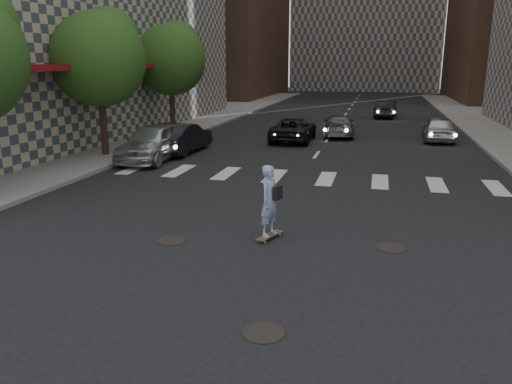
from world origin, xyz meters
TOP-DOWN VIEW (x-y plane):
  - ground at (0.00, 0.00)m, footprint 160.00×160.00m
  - sidewalk_left at (-14.50, 20.00)m, footprint 13.00×80.00m
  - tree_b at (-9.45, 11.14)m, footprint 4.20×4.20m
  - tree_c at (-9.45, 19.14)m, footprint 4.20×4.20m
  - manhole_a at (1.20, -2.50)m, footprint 0.70×0.70m
  - manhole_b at (-2.00, 1.20)m, footprint 0.70×0.70m
  - manhole_c at (3.30, 2.00)m, footprint 0.70×0.70m
  - skateboarder at (0.33, 1.95)m, footprint 0.64×0.97m
  - silver_sedan at (-7.00, 10.80)m, footprint 2.09×4.90m
  - traffic_car_a at (-6.50, 13.00)m, footprint 1.68×4.50m
  - traffic_car_b at (0.50, 20.56)m, footprint 2.23×4.57m
  - traffic_car_c at (-1.82, 18.00)m, footprint 2.19×4.69m
  - traffic_car_d at (6.11, 20.00)m, footprint 1.81×4.19m
  - traffic_car_e at (3.28, 32.00)m, footprint 1.87×4.34m

SIDE VIEW (x-z plane):
  - ground at x=0.00m, z-range 0.00..0.00m
  - manhole_a at x=1.20m, z-range 0.00..0.02m
  - manhole_b at x=-2.00m, z-range 0.00..0.02m
  - manhole_c at x=3.30m, z-range 0.00..0.02m
  - sidewalk_left at x=-14.50m, z-range 0.00..0.15m
  - traffic_car_b at x=0.50m, z-range 0.00..1.28m
  - traffic_car_c at x=-1.82m, z-range 0.00..1.30m
  - traffic_car_e at x=3.28m, z-range 0.00..1.39m
  - traffic_car_d at x=6.11m, z-range 0.00..1.41m
  - traffic_car_a at x=-6.50m, z-range 0.00..1.47m
  - silver_sedan at x=-7.00m, z-range 0.00..1.65m
  - skateboarder at x=0.33m, z-range 0.05..1.93m
  - tree_b at x=-9.45m, z-range 1.35..7.95m
  - tree_c at x=-9.45m, z-range 1.35..7.95m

